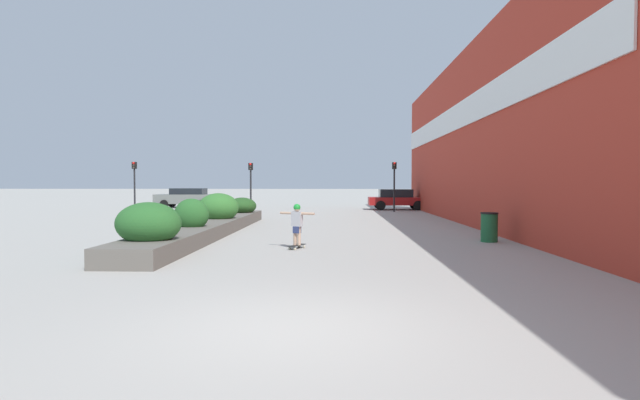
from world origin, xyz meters
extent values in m
plane|color=#A3A099|center=(0.00, 0.00, 0.00)|extent=(300.00, 300.00, 0.00)
cube|color=#B23323|center=(6.60, 12.39, 3.97)|extent=(0.60, 39.74, 7.94)
cube|color=white|center=(6.26, 17.71, 5.03)|extent=(0.06, 28.65, 1.20)
cube|color=#605B54|center=(-4.09, 11.61, 0.24)|extent=(1.50, 15.17, 0.47)
ellipsoid|color=#286028|center=(-4.15, 5.88, 0.88)|extent=(1.63, 1.37, 1.08)
ellipsoid|color=#286028|center=(-4.16, 9.63, 0.86)|extent=(1.13, 0.91, 1.04)
ellipsoid|color=#33702D|center=(-4.19, 13.40, 0.91)|extent=(1.63, 1.53, 1.15)
ellipsoid|color=#234C1E|center=(-4.02, 17.47, 0.78)|extent=(1.38, 1.65, 0.82)
cube|color=black|center=(-0.58, 7.88, 0.09)|extent=(0.50, 0.78, 0.01)
cylinder|color=beige|center=(-0.54, 8.16, 0.03)|extent=(0.08, 0.08, 0.06)
cylinder|color=beige|center=(-0.39, 8.09, 0.03)|extent=(0.08, 0.08, 0.06)
cylinder|color=beige|center=(-0.76, 7.67, 0.03)|extent=(0.08, 0.08, 0.06)
cylinder|color=beige|center=(-0.61, 7.60, 0.03)|extent=(0.08, 0.08, 0.06)
cylinder|color=tan|center=(-0.63, 7.90, 0.37)|extent=(0.13, 0.13, 0.54)
cylinder|color=tan|center=(-0.52, 7.85, 0.37)|extent=(0.13, 0.13, 0.54)
cube|color=navy|center=(-0.58, 7.88, 0.55)|extent=(0.24, 0.23, 0.20)
cube|color=#B2B2B7|center=(-0.58, 7.88, 0.86)|extent=(0.34, 0.27, 0.43)
cylinder|color=tan|center=(-0.90, 8.02, 1.02)|extent=(0.39, 0.23, 0.07)
cylinder|color=tan|center=(-0.25, 7.73, 1.02)|extent=(0.39, 0.23, 0.07)
sphere|color=tan|center=(-0.58, 7.88, 1.16)|extent=(0.18, 0.18, 0.18)
sphere|color=green|center=(-0.58, 7.88, 1.19)|extent=(0.20, 0.20, 0.20)
cylinder|color=#1E5B33|center=(5.47, 9.72, 0.45)|extent=(0.53, 0.53, 0.90)
cylinder|color=black|center=(5.47, 9.72, 0.92)|extent=(0.55, 0.55, 0.05)
cube|color=maroon|center=(4.86, 28.94, 0.61)|extent=(4.15, 1.79, 0.55)
cube|color=black|center=(4.70, 28.94, 1.16)|extent=(2.28, 1.58, 0.56)
cylinder|color=black|center=(6.15, 29.79, 0.33)|extent=(0.67, 0.22, 0.67)
cylinder|color=black|center=(6.15, 28.09, 0.33)|extent=(0.67, 0.22, 0.67)
cylinder|color=black|center=(3.58, 29.79, 0.33)|extent=(0.67, 0.22, 0.67)
cylinder|color=black|center=(3.58, 28.09, 0.33)|extent=(0.67, 0.22, 0.67)
cube|color=slate|center=(-10.95, 31.24, 0.67)|extent=(4.53, 1.85, 0.71)
cube|color=black|center=(-10.77, 31.24, 1.25)|extent=(2.49, 1.63, 0.46)
cylinder|color=black|center=(-12.36, 30.37, 0.31)|extent=(0.63, 0.22, 0.63)
cylinder|color=black|center=(-12.36, 32.12, 0.31)|extent=(0.63, 0.22, 0.63)
cylinder|color=black|center=(-9.55, 30.37, 0.31)|extent=(0.63, 0.22, 0.63)
cylinder|color=black|center=(-9.55, 32.12, 0.31)|extent=(0.63, 0.22, 0.63)
cube|color=#BCBCC1|center=(12.26, 30.51, 0.66)|extent=(4.05, 1.84, 0.61)
cube|color=black|center=(12.42, 30.51, 1.23)|extent=(2.23, 1.62, 0.53)
cylinder|color=black|center=(11.01, 29.63, 0.35)|extent=(0.71, 0.22, 0.71)
cylinder|color=black|center=(11.01, 31.38, 0.35)|extent=(0.71, 0.22, 0.71)
cylinder|color=black|center=(13.51, 29.63, 0.35)|extent=(0.71, 0.22, 0.71)
cylinder|color=black|center=(13.51, 31.38, 0.35)|extent=(0.71, 0.22, 0.71)
cylinder|color=black|center=(-5.05, 25.84, 1.37)|extent=(0.11, 0.11, 2.73)
cube|color=black|center=(-5.05, 25.84, 2.96)|extent=(0.28, 0.20, 0.45)
sphere|color=red|center=(-5.05, 25.72, 3.11)|extent=(0.15, 0.15, 0.15)
sphere|color=#2D2823|center=(-5.05, 25.72, 2.96)|extent=(0.15, 0.15, 0.15)
sphere|color=#2D2823|center=(-5.05, 25.72, 2.81)|extent=(0.15, 0.15, 0.15)
cylinder|color=black|center=(4.32, 26.48, 1.40)|extent=(0.11, 0.11, 2.80)
cube|color=black|center=(4.32, 26.48, 3.02)|extent=(0.28, 0.20, 0.45)
sphere|color=red|center=(4.32, 26.36, 3.17)|extent=(0.15, 0.15, 0.15)
sphere|color=#2D2823|center=(4.32, 26.36, 3.02)|extent=(0.15, 0.15, 0.15)
sphere|color=#2D2823|center=(4.32, 26.36, 2.87)|extent=(0.15, 0.15, 0.15)
cylinder|color=black|center=(-12.82, 26.07, 1.41)|extent=(0.11, 0.11, 2.82)
cube|color=black|center=(-12.82, 26.07, 3.05)|extent=(0.28, 0.20, 0.45)
sphere|color=red|center=(-12.82, 25.95, 3.20)|extent=(0.15, 0.15, 0.15)
sphere|color=#2D2823|center=(-12.82, 25.95, 3.05)|extent=(0.15, 0.15, 0.15)
sphere|color=#2D2823|center=(-12.82, 25.95, 2.90)|extent=(0.15, 0.15, 0.15)
camera|label=1|loc=(0.59, -6.41, 1.90)|focal=28.00mm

